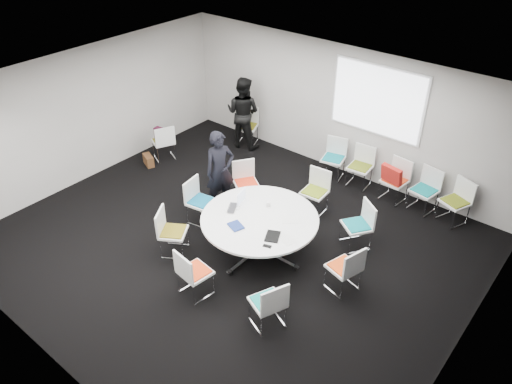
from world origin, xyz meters
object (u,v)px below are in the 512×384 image
Objects in this scene: maroon_bag at (162,135)px; person_back at (243,113)px; chair_back_d at (423,198)px; chair_ring_b at (356,233)px; chair_ring_c at (314,199)px; chair_ring_f at (173,240)px; chair_ring_e at (201,209)px; chair_ring_d at (246,191)px; chair_back_b at (359,174)px; chair_spare_left at (164,148)px; chair_ring_g at (195,280)px; chair_person_back at (248,133)px; laptop at (235,208)px; chair_ring_a at (343,276)px; chair_ring_h at (268,311)px; chair_back_c at (394,188)px; chair_back_e at (453,209)px; cup at (268,204)px; person_main at (220,171)px; chair_back_a at (333,165)px; conference_table at (260,228)px; brown_bag at (149,160)px.

person_back is at bearing 58.90° from maroon_bag.
chair_ring_b is at bearing 86.02° from chair_back_d.
chair_ring_c is 2.88m from chair_ring_f.
chair_ring_e is 0.51× the size of person_back.
chair_ring_d and chair_back_b have the same top height.
chair_back_b is at bearing -40.82° from chair_spare_left.
chair_person_back is at bearing 128.51° from chair_ring_g.
chair_ring_c reaches higher than laptop.
chair_ring_a and chair_ring_d have the same top height.
chair_ring_h is 1.00× the size of chair_spare_left.
chair_ring_a and chair_back_c have the same top height.
chair_ring_h is 1.00× the size of chair_back_d.
chair_spare_left is at bearing -126.17° from chair_ring_e.
chair_ring_a is 2.99m from chair_back_e.
chair_spare_left is at bearing 167.47° from cup.
person_main reaches higher than chair_ring_c.
chair_back_a is 3.90m from maroon_bag.
chair_ring_g is at bearing -95.01° from conference_table.
chair_ring_g is 9.78× the size of cup.
chair_ring_f is at bearing 6.61° from chair_ring_e.
chair_back_e is (3.74, 3.04, 0.00)m from chair_ring_e.
person_back is (-1.37, 2.86, 0.59)m from chair_ring_e.
chair_back_c is 3.94m from person_back.
chair_back_b is (0.28, 3.02, -0.24)m from conference_table.
cup is (0.25, -2.61, 0.50)m from chair_back_a.
chair_ring_h is at bearing -154.45° from laptop.
chair_ring_c is 1.00× the size of chair_spare_left.
chair_ring_h is 2.80× the size of laptop.
chair_ring_g is at bearing 165.70° from laptop.
laptop is at bearing 115.00° from person_back.
conference_table is 5.06× the size of maroon_bag.
chair_ring_e is 1.95m from chair_ring_g.
chair_back_d reaches higher than maroon_bag.
person_back is (-3.89, -0.15, 0.59)m from chair_back_c.
chair_ring_h is 1.00× the size of chair_back_b.
chair_ring_f is 2.80× the size of laptop.
chair_back_a is 9.78× the size of cup.
chair_back_c is 5.20m from chair_spare_left.
chair_back_d is 4.03m from person_main.
brown_bag is at bearing 40.06° from chair_ring_b.
person_back is at bearing 8.79° from laptop.
chair_ring_c is at bearing 61.76° from chair_ring_a.
chair_ring_c is at bearing 93.41° from chair_back_a.
person_main is 2.60m from person_back.
cup is (-1.19, -2.63, 0.50)m from chair_back_c.
chair_ring_e is 1.00× the size of chair_back_b.
chair_ring_g is at bearing -123.69° from person_main.
chair_ring_g is at bearing 77.84° from chair_back_d.
chair_ring_e is 3.92m from chair_back_c.
chair_ring_a is at bearing 98.71° from chair_back_d.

